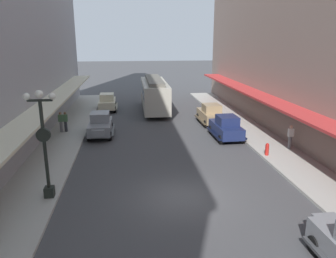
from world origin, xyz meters
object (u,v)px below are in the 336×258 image
(lamp_post_with_clock, at_px, (44,140))
(parked_car_3, at_px, (211,114))
(pedestrian_3, at_px, (65,122))
(pedestrian_4, at_px, (61,122))
(parked_car_2, at_px, (107,102))
(parked_car_4, at_px, (226,127))
(fire_hydrant, at_px, (267,149))
(pedestrian_1, at_px, (290,137))
(streetcar, at_px, (154,93))
(parked_car_1, at_px, (100,124))

(lamp_post_with_clock, bearing_deg, parked_car_3, 49.67)
(parked_car_3, bearing_deg, pedestrian_3, -172.75)
(pedestrian_4, bearing_deg, parked_car_2, 69.63)
(parked_car_4, distance_m, fire_hydrant, 4.63)
(lamp_post_with_clock, bearing_deg, pedestrian_4, 97.93)
(parked_car_4, bearing_deg, pedestrian_1, -42.39)
(parked_car_3, bearing_deg, parked_car_2, 143.79)
(parked_car_4, relative_size, lamp_post_with_clock, 0.83)
(parked_car_3, distance_m, streetcar, 7.75)
(parked_car_2, xyz_separation_m, streetcar, (5.02, -0.89, 0.96))
(fire_hydrant, bearing_deg, pedestrian_3, 152.37)
(parked_car_4, bearing_deg, parked_car_1, 168.50)
(parked_car_1, bearing_deg, parked_car_3, 14.92)
(streetcar, height_order, lamp_post_with_clock, lamp_post_with_clock)
(parked_car_1, relative_size, parked_car_3, 0.99)
(fire_hydrant, distance_m, pedestrian_3, 15.81)
(parked_car_2, bearing_deg, pedestrian_1, -48.20)
(parked_car_4, distance_m, pedestrian_4, 13.24)
(parked_car_3, xyz_separation_m, pedestrian_1, (3.64, -7.79, 0.05))
(streetcar, relative_size, pedestrian_4, 5.87)
(parked_car_1, relative_size, pedestrian_1, 2.60)
(lamp_post_with_clock, height_order, fire_hydrant, lamp_post_with_clock)
(parked_car_1, relative_size, parked_car_4, 1.00)
(parked_car_2, height_order, parked_car_4, same)
(parked_car_1, distance_m, pedestrian_3, 3.01)
(parked_car_2, xyz_separation_m, parked_car_4, (9.70, -11.59, 0.00))
(parked_car_3, bearing_deg, pedestrian_1, -64.96)
(parked_car_3, height_order, fire_hydrant, parked_car_3)
(parked_car_2, xyz_separation_m, pedestrian_3, (-2.84, -8.64, 0.05))
(streetcar, bearing_deg, pedestrian_3, -135.42)
(pedestrian_4, bearing_deg, pedestrian_1, -20.62)
(parked_car_3, xyz_separation_m, pedestrian_4, (-12.84, -1.59, 0.05))
(pedestrian_1, xyz_separation_m, pedestrian_3, (-16.11, 6.21, 0.00))
(lamp_post_with_clock, bearing_deg, streetcar, 71.16)
(parked_car_4, bearing_deg, pedestrian_3, 166.78)
(parked_car_3, bearing_deg, lamp_post_with_clock, -130.33)
(pedestrian_4, bearing_deg, streetcar, 43.29)
(parked_car_1, relative_size, pedestrian_4, 2.60)
(parked_car_1, relative_size, streetcar, 0.44)
(fire_hydrant, bearing_deg, pedestrian_4, 152.99)
(pedestrian_4, bearing_deg, parked_car_1, -16.80)
(parked_car_3, bearing_deg, parked_car_4, -89.10)
(parked_car_2, height_order, fire_hydrant, parked_car_2)
(parked_car_4, xyz_separation_m, streetcar, (-4.68, 10.70, 0.96))
(fire_hydrant, relative_size, pedestrian_3, 0.50)
(parked_car_4, relative_size, fire_hydrant, 5.23)
(parked_car_2, bearing_deg, pedestrian_3, -108.21)
(streetcar, relative_size, lamp_post_with_clock, 1.86)
(parked_car_3, xyz_separation_m, fire_hydrant, (1.53, -8.92, -0.38))
(parked_car_2, relative_size, pedestrian_1, 2.61)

